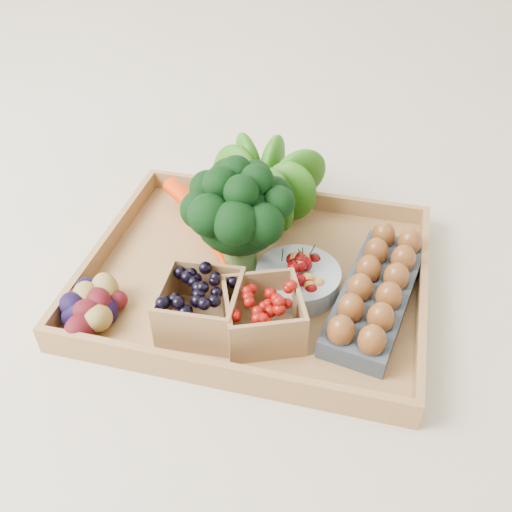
% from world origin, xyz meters
% --- Properties ---
extents(ground, '(4.00, 4.00, 0.00)m').
position_xyz_m(ground, '(0.00, 0.00, 0.00)').
color(ground, beige).
rests_on(ground, ground).
extents(tray, '(0.55, 0.45, 0.01)m').
position_xyz_m(tray, '(0.00, 0.00, 0.01)').
color(tray, '#A37644').
rests_on(tray, ground).
extents(carrots, '(0.22, 0.16, 0.05)m').
position_xyz_m(carrots, '(-0.12, 0.09, 0.04)').
color(carrots, red).
rests_on(carrots, tray).
extents(lettuce, '(0.15, 0.15, 0.15)m').
position_xyz_m(lettuce, '(-0.04, 0.18, 0.09)').
color(lettuce, '#144F0C').
rests_on(lettuce, tray).
extents(broccoli, '(0.18, 0.18, 0.14)m').
position_xyz_m(broccoli, '(-0.03, 0.02, 0.09)').
color(broccoli, black).
rests_on(broccoli, tray).
extents(cherry_bowl, '(0.14, 0.14, 0.04)m').
position_xyz_m(cherry_bowl, '(0.07, -0.01, 0.03)').
color(cherry_bowl, '#8C9EA5').
rests_on(cherry_bowl, tray).
extents(egg_carton, '(0.15, 0.30, 0.03)m').
position_xyz_m(egg_carton, '(0.20, -0.02, 0.03)').
color(egg_carton, '#3D464E').
rests_on(egg_carton, tray).
extents(potatoes, '(0.12, 0.12, 0.07)m').
position_xyz_m(potatoes, '(-0.23, -0.15, 0.05)').
color(potatoes, '#3E0A0F').
rests_on(potatoes, tray).
extents(punnet_blackberry, '(0.12, 0.12, 0.08)m').
position_xyz_m(punnet_blackberry, '(-0.05, -0.13, 0.05)').
color(punnet_blackberry, black).
rests_on(punnet_blackberry, tray).
extents(punnet_raspberry, '(0.15, 0.15, 0.08)m').
position_xyz_m(punnet_raspberry, '(0.04, -0.12, 0.05)').
color(punnet_raspberry, '#730905').
rests_on(punnet_raspberry, tray).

